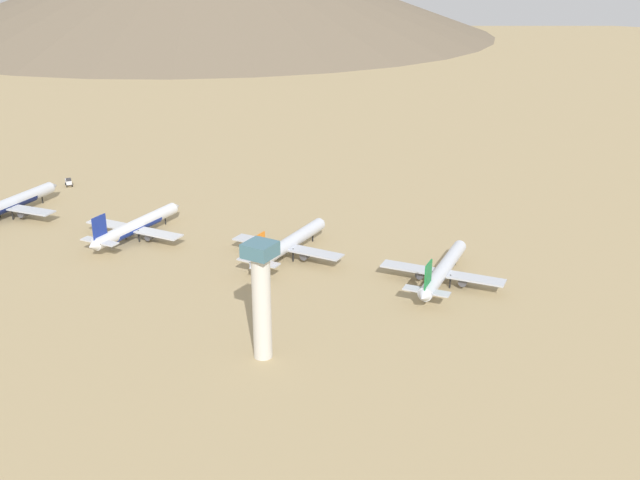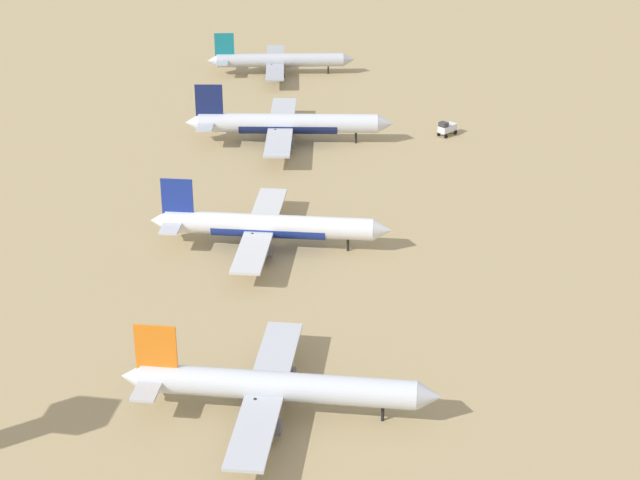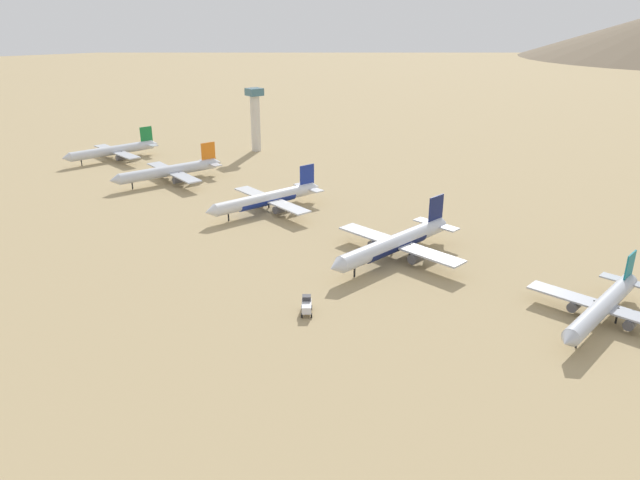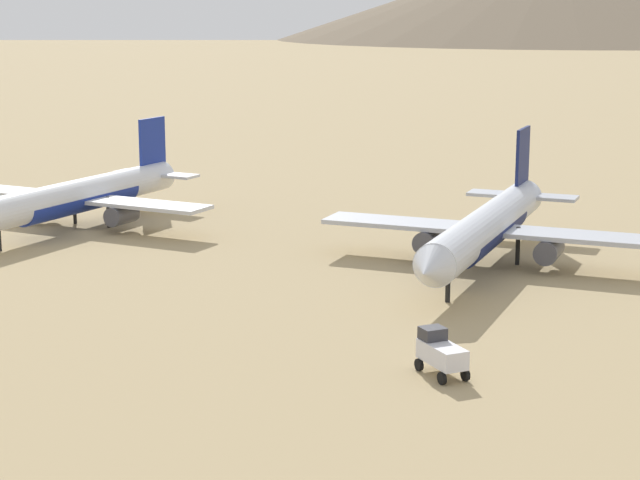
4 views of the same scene
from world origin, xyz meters
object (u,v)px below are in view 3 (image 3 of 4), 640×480
parked_jet_4 (603,306)px  control_tower (255,117)px  parked_jet_1 (170,171)px  service_truck (307,305)px  parked_jet_3 (396,243)px  parked_jet_0 (114,151)px  parked_jet_2 (268,199)px

parked_jet_4 → control_tower: size_ratio=1.39×
parked_jet_1 → service_truck: (19.31, 127.96, -2.80)m
parked_jet_1 → service_truck: 129.44m
parked_jet_3 → service_truck: 41.34m
parked_jet_1 → parked_jet_4: (-33.28, 172.09, -0.60)m
parked_jet_1 → parked_jet_4: parked_jet_1 is taller
parked_jet_0 → parked_jet_1: bearing=97.0°
service_truck → parked_jet_2: bearing=-114.5°
parked_jet_0 → service_truck: parked_jet_0 is taller
parked_jet_1 → parked_jet_3: parked_jet_3 is taller
parked_jet_3 → control_tower: size_ratio=1.66×
parked_jet_1 → control_tower: bearing=-152.9°
parked_jet_0 → parked_jet_1: parked_jet_1 is taller
parked_jet_2 → control_tower: control_tower is taller
parked_jet_4 → control_tower: (-26.13, -202.51, 13.25)m
parked_jet_4 → service_truck: bearing=-40.0°
parked_jet_4 → service_truck: size_ratio=7.74×
control_tower → service_truck: bearing=63.6°
service_truck → control_tower: size_ratio=0.18×
parked_jet_1 → parked_jet_3: size_ratio=0.96×
parked_jet_1 → parked_jet_2: bearing=102.8°
parked_jet_3 → parked_jet_0: bearing=-81.0°
service_truck → parked_jet_4: bearing=140.0°
parked_jet_1 → parked_jet_2: parked_jet_1 is taller
parked_jet_4 → control_tower: bearing=-97.4°
parked_jet_3 → service_truck: bearing=16.5°
parked_jet_2 → service_truck: parked_jet_2 is taller
parked_jet_1 → parked_jet_4: bearing=100.9°
parked_jet_2 → service_truck: 77.94m
parked_jet_3 → control_tower: bearing=-105.0°
parked_jet_0 → parked_jet_2: parked_jet_2 is taller
parked_jet_0 → control_tower: control_tower is taller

